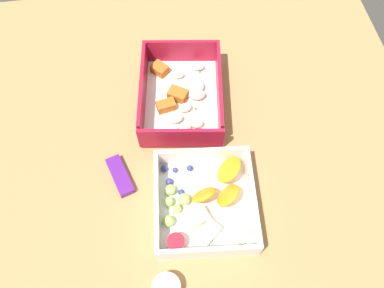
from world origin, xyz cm
name	(u,v)px	position (x,y,z in cm)	size (l,w,h in cm)	color
table_surface	(195,148)	(0.00, 0.00, 1.00)	(80.00, 80.00, 2.00)	#9E7547
pasta_container	(181,95)	(9.47, 1.16, 3.76)	(20.31, 16.19, 5.59)	white
fruit_bowl	(205,203)	(-10.85, -0.07, 3.70)	(16.95, 16.01, 5.17)	white
candy_bar	(120,176)	(-4.18, 12.68, 2.60)	(7.00, 2.40, 1.20)	#51197A
paper_cup_liner	(167,288)	(-22.17, 6.98, 3.10)	(3.93, 3.93, 2.20)	white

